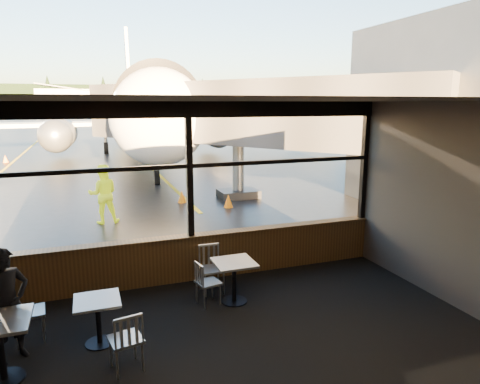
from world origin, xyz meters
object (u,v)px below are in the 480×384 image
cone_nose (182,197)px  cone_extra (228,201)px  airliner (136,74)px  cafe_table_left (1,351)px  passenger (8,305)px  cafe_table_mid (99,322)px  chair_mid_w (29,313)px  chair_near_w (208,283)px  chair_mid_s (126,340)px  cafe_table_near (234,282)px  ground_crew (103,194)px  jet_bridge (256,139)px  cone_wing (5,159)px  chair_near_n (212,270)px

cone_nose → cone_extra: bearing=-43.3°
airliner → cone_extra: 17.63m
cafe_table_left → cone_extra: 9.63m
cone_extra → passenger: bearing=-127.1°
cafe_table_mid → chair_mid_w: chair_mid_w is taller
cafe_table_mid → cone_nose: 9.14m
chair_near_w → chair_mid_s: size_ratio=0.93×
chair_mid_s → cone_extra: bearing=52.3°
cafe_table_left → cafe_table_near: bearing=17.3°
cafe_table_mid → cone_nose: bearing=70.2°
airliner → chair_mid_s: airliner is taller
cafe_table_near → airliner: bearing=87.0°
chair_near_w → ground_crew: 6.29m
cafe_table_mid → cone_extra: size_ratio=1.61×
jet_bridge → cafe_table_mid: jet_bridge is taller
cafe_table_mid → cone_nose: size_ratio=1.64×
chair_mid_w → cone_extra: size_ratio=2.02×
cafe_table_mid → passenger: 1.22m
jet_bridge → cone_extra: size_ratio=24.11×
passenger → cone_wing: 22.77m
jet_bridge → chair_mid_s: jet_bridge is taller
cafe_table_left → chair_mid_w: (0.23, 0.93, 0.03)m
passenger → cone_wing: bearing=64.3°
cone_nose → cone_extra: size_ratio=0.98×
cone_nose → cone_wing: bearing=118.8°
chair_mid_w → cone_nose: bearing=148.4°
cafe_table_left → chair_mid_s: bearing=-10.9°
cafe_table_left → chair_near_w: size_ratio=1.05×
cafe_table_left → chair_mid_w: bearing=76.0°
cafe_table_left → chair_mid_w: 0.96m
jet_bridge → chair_mid_w: (-6.37, -6.88, -1.86)m
cafe_table_mid → cone_extra: 8.58m
jet_bridge → ground_crew: size_ratio=6.08×
passenger → cone_nose: 9.59m
chair_near_w → chair_near_n: (0.20, 0.44, 0.05)m
cone_extra → jet_bridge: bearing=-1.2°
cafe_table_left → chair_mid_s: (1.50, -0.29, 0.01)m
cone_wing → cafe_table_mid: bearing=-78.6°
jet_bridge → chair_mid_s: 9.75m
jet_bridge → passenger: size_ratio=6.57×
airliner → cafe_table_mid: size_ratio=50.19×
jet_bridge → cafe_table_left: size_ratio=12.65×
chair_near_n → cone_wing: (-6.59, 21.40, -0.22)m
cafe_table_mid → chair_near_w: bearing=20.3°
cafe_table_mid → cone_extra: (4.43, 7.35, -0.13)m
cafe_table_near → chair_near_w: (-0.45, 0.08, 0.02)m
cafe_table_mid → cone_nose: cafe_table_mid is taller
cafe_table_mid → chair_mid_s: (0.32, -0.77, 0.08)m
chair_near_w → chair_near_n: 0.49m
airliner → cafe_table_left: (-4.72, -24.66, -4.97)m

